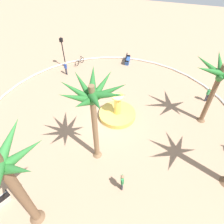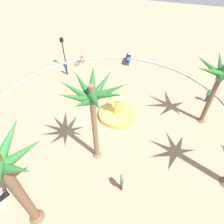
{
  "view_description": "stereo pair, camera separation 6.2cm",
  "coord_description": "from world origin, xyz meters",
  "px_view_note": "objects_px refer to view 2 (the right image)",
  "views": [
    {
      "loc": [
        12.18,
        4.1,
        13.49
      ],
      "look_at": [
        -0.27,
        0.14,
        1.0
      ],
      "focal_mm": 32.14,
      "sensor_mm": 36.0,
      "label": 1
    },
    {
      "loc": [
        12.16,
        4.16,
        13.49
      ],
      "look_at": [
        -0.27,
        0.14,
        1.0
      ],
      "focal_mm": 32.14,
      "sensor_mm": 36.0,
      "label": 2
    }
  ],
  "objects_px": {
    "bench_west": "(128,60)",
    "person_pedestrian_stroll": "(122,182)",
    "person_cyclist_helmet": "(66,68)",
    "person_cyclist_photo": "(209,94)",
    "palm_tree_by_curb": "(219,78)",
    "bicycle_red_frame": "(80,61)",
    "palm_tree_near_fountain": "(92,100)",
    "fountain": "(117,113)",
    "lamppost": "(63,50)",
    "palm_tree_far_side": "(5,174)"
  },
  "relations": [
    {
      "from": "lamppost",
      "to": "person_pedestrian_stroll",
      "type": "height_order",
      "value": "lamppost"
    },
    {
      "from": "palm_tree_far_side",
      "to": "bench_west",
      "type": "xyz_separation_m",
      "value": [
        -20.15,
        0.62,
        -5.05
      ]
    },
    {
      "from": "palm_tree_near_fountain",
      "to": "bicycle_red_frame",
      "type": "distance_m",
      "value": 15.23
    },
    {
      "from": "fountain",
      "to": "person_cyclist_helmet",
      "type": "relative_size",
      "value": 2.14
    },
    {
      "from": "person_cyclist_helmet",
      "to": "person_pedestrian_stroll",
      "type": "distance_m",
      "value": 15.62
    },
    {
      "from": "person_pedestrian_stroll",
      "to": "palm_tree_far_side",
      "type": "bearing_deg",
      "value": -52.54
    },
    {
      "from": "palm_tree_far_side",
      "to": "person_cyclist_photo",
      "type": "height_order",
      "value": "palm_tree_far_side"
    },
    {
      "from": "palm_tree_near_fountain",
      "to": "person_cyclist_photo",
      "type": "height_order",
      "value": "palm_tree_near_fountain"
    },
    {
      "from": "palm_tree_by_curb",
      "to": "person_cyclist_photo",
      "type": "bearing_deg",
      "value": 170.28
    },
    {
      "from": "person_cyclist_helmet",
      "to": "lamppost",
      "type": "bearing_deg",
      "value": -149.55
    },
    {
      "from": "lamppost",
      "to": "person_cyclist_helmet",
      "type": "bearing_deg",
      "value": 30.45
    },
    {
      "from": "palm_tree_by_curb",
      "to": "person_cyclist_helmet",
      "type": "relative_size",
      "value": 3.79
    },
    {
      "from": "palm_tree_by_curb",
      "to": "person_cyclist_helmet",
      "type": "distance_m",
      "value": 16.23
    },
    {
      "from": "person_cyclist_helmet",
      "to": "palm_tree_far_side",
      "type": "bearing_deg",
      "value": 20.48
    },
    {
      "from": "lamppost",
      "to": "person_cyclist_photo",
      "type": "xyz_separation_m",
      "value": [
        1.65,
        16.84,
        -1.35
      ]
    },
    {
      "from": "bench_west",
      "to": "person_cyclist_helmet",
      "type": "relative_size",
      "value": 1.02
    },
    {
      "from": "palm_tree_near_fountain",
      "to": "bench_west",
      "type": "bearing_deg",
      "value": -174.83
    },
    {
      "from": "palm_tree_by_curb",
      "to": "person_cyclist_helmet",
      "type": "height_order",
      "value": "palm_tree_by_curb"
    },
    {
      "from": "palm_tree_near_fountain",
      "to": "bench_west",
      "type": "xyz_separation_m",
      "value": [
        -14.58,
        -1.32,
        -5.36
      ]
    },
    {
      "from": "person_cyclist_photo",
      "to": "bench_west",
      "type": "bearing_deg",
      "value": -117.59
    },
    {
      "from": "palm_tree_by_curb",
      "to": "palm_tree_far_side",
      "type": "height_order",
      "value": "palm_tree_far_side"
    },
    {
      "from": "person_cyclist_helmet",
      "to": "person_cyclist_photo",
      "type": "distance_m",
      "value": 15.97
    },
    {
      "from": "lamppost",
      "to": "person_cyclist_photo",
      "type": "bearing_deg",
      "value": 84.41
    },
    {
      "from": "bicycle_red_frame",
      "to": "person_pedestrian_stroll",
      "type": "xyz_separation_m",
      "value": [
        14.46,
        9.7,
        0.57
      ]
    },
    {
      "from": "palm_tree_far_side",
      "to": "bench_west",
      "type": "distance_m",
      "value": 20.78
    },
    {
      "from": "lamppost",
      "to": "person_pedestrian_stroll",
      "type": "bearing_deg",
      "value": 39.92
    },
    {
      "from": "palm_tree_far_side",
      "to": "lamppost",
      "type": "distance_m",
      "value": 18.27
    },
    {
      "from": "bench_west",
      "to": "bicycle_red_frame",
      "type": "relative_size",
      "value": 0.99
    },
    {
      "from": "fountain",
      "to": "person_cyclist_helmet",
      "type": "bearing_deg",
      "value": -122.52
    },
    {
      "from": "person_pedestrian_stroll",
      "to": "person_cyclist_photo",
      "type": "bearing_deg",
      "value": 153.79
    },
    {
      "from": "lamppost",
      "to": "palm_tree_far_side",
      "type": "bearing_deg",
      "value": 21.44
    },
    {
      "from": "bench_west",
      "to": "bicycle_red_frame",
      "type": "xyz_separation_m",
      "value": [
        2.21,
        -5.79,
        0.04
      ]
    },
    {
      "from": "person_cyclist_photo",
      "to": "palm_tree_far_side",
      "type": "bearing_deg",
      "value": -34.18
    },
    {
      "from": "person_cyclist_photo",
      "to": "person_cyclist_helmet",
      "type": "bearing_deg",
      "value": -90.56
    },
    {
      "from": "fountain",
      "to": "person_cyclist_photo",
      "type": "bearing_deg",
      "value": 121.15
    },
    {
      "from": "fountain",
      "to": "palm_tree_by_curb",
      "type": "distance_m",
      "value": 8.91
    },
    {
      "from": "palm_tree_near_fountain",
      "to": "palm_tree_by_curb",
      "type": "distance_m",
      "value": 10.16
    },
    {
      "from": "palm_tree_by_curb",
      "to": "person_pedestrian_stroll",
      "type": "bearing_deg",
      "value": -31.31
    },
    {
      "from": "lamppost",
      "to": "person_pedestrian_stroll",
      "type": "distance_m",
      "value": 17.37
    },
    {
      "from": "palm_tree_near_fountain",
      "to": "lamppost",
      "type": "relative_size",
      "value": 1.8
    },
    {
      "from": "bicycle_red_frame",
      "to": "palm_tree_near_fountain",
      "type": "bearing_deg",
      "value": 29.89
    },
    {
      "from": "person_cyclist_photo",
      "to": "palm_tree_near_fountain",
      "type": "bearing_deg",
      "value": -41.09
    },
    {
      "from": "fountain",
      "to": "bench_west",
      "type": "bearing_deg",
      "value": -171.0
    },
    {
      "from": "bench_west",
      "to": "lamppost",
      "type": "height_order",
      "value": "lamppost"
    },
    {
      "from": "palm_tree_near_fountain",
      "to": "lamppost",
      "type": "bearing_deg",
      "value": -142.7
    },
    {
      "from": "person_pedestrian_stroll",
      "to": "palm_tree_near_fountain",
      "type": "bearing_deg",
      "value": -128.96
    },
    {
      "from": "bench_west",
      "to": "person_pedestrian_stroll",
      "type": "bearing_deg",
      "value": 13.2
    },
    {
      "from": "palm_tree_far_side",
      "to": "bicycle_red_frame",
      "type": "distance_m",
      "value": 19.33
    },
    {
      "from": "palm_tree_near_fountain",
      "to": "palm_tree_by_curb",
      "type": "height_order",
      "value": "palm_tree_near_fountain"
    },
    {
      "from": "bicycle_red_frame",
      "to": "person_cyclist_photo",
      "type": "height_order",
      "value": "person_cyclist_photo"
    }
  ]
}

